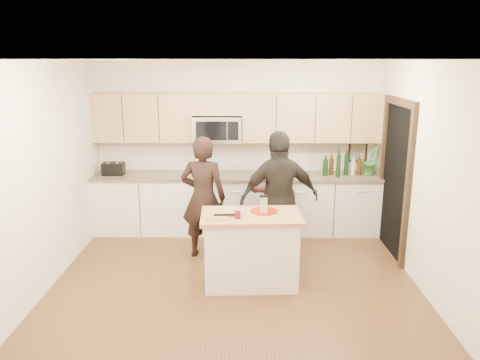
{
  "coord_description": "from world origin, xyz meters",
  "views": [
    {
      "loc": [
        0.12,
        -5.48,
        2.69
      ],
      "look_at": [
        0.06,
        0.35,
        1.2
      ],
      "focal_mm": 35.0,
      "sensor_mm": 36.0,
      "label": 1
    }
  ],
  "objects_px": {
    "woman_left": "(203,198)",
    "island": "(251,249)",
    "woman_center": "(275,191)",
    "toaster": "(113,169)",
    "woman_right": "(280,199)"
  },
  "relations": [
    {
      "from": "woman_left",
      "to": "island",
      "type": "bearing_deg",
      "value": 134.57
    },
    {
      "from": "woman_center",
      "to": "toaster",
      "type": "bearing_deg",
      "value": -26.58
    },
    {
      "from": "island",
      "to": "woman_center",
      "type": "bearing_deg",
      "value": 71.17
    },
    {
      "from": "island",
      "to": "woman_right",
      "type": "relative_size",
      "value": 0.68
    },
    {
      "from": "toaster",
      "to": "woman_left",
      "type": "bearing_deg",
      "value": -33.13
    },
    {
      "from": "woman_left",
      "to": "woman_right",
      "type": "height_order",
      "value": "woman_right"
    },
    {
      "from": "toaster",
      "to": "woman_center",
      "type": "relative_size",
      "value": 0.2
    },
    {
      "from": "woman_right",
      "to": "island",
      "type": "bearing_deg",
      "value": 46.86
    },
    {
      "from": "woman_left",
      "to": "woman_center",
      "type": "height_order",
      "value": "woman_left"
    },
    {
      "from": "island",
      "to": "woman_left",
      "type": "height_order",
      "value": "woman_left"
    },
    {
      "from": "island",
      "to": "toaster",
      "type": "relative_size",
      "value": 3.68
    },
    {
      "from": "island",
      "to": "woman_left",
      "type": "relative_size",
      "value": 0.72
    },
    {
      "from": "woman_left",
      "to": "woman_center",
      "type": "relative_size",
      "value": 1.03
    },
    {
      "from": "toaster",
      "to": "woman_left",
      "type": "height_order",
      "value": "woman_left"
    },
    {
      "from": "woman_left",
      "to": "woman_right",
      "type": "distance_m",
      "value": 1.06
    }
  ]
}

